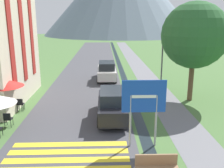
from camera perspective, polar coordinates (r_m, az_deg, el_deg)
ground_plane at (r=26.54m, az=0.00°, el=1.83°), size 160.00×160.00×0.00m
road at (r=36.39m, az=-4.48°, el=5.27°), size 6.40×60.00×0.01m
footpath at (r=36.62m, az=5.14°, el=5.31°), size 2.20×60.00×0.01m
drainage_channel at (r=36.41m, az=1.37°, el=5.31°), size 0.60×60.00×0.00m
crosswalk_marking at (r=11.63m, az=-10.12°, el=-15.85°), size 5.44×2.54×0.01m
road_sign at (r=11.48m, az=7.27°, el=-4.22°), size 2.03×0.11×3.23m
parked_car_near at (r=15.08m, az=-0.04°, el=-4.57°), size 1.73×4.55×1.82m
parked_car_far at (r=24.73m, az=-1.22°, el=3.04°), size 1.86×4.56×1.82m
cafe_chair_far_right at (r=17.48m, az=-20.48°, el=-4.18°), size 0.40×0.40×0.85m
cafe_chair_near_left at (r=15.14m, az=-22.71°, el=-7.26°), size 0.40×0.40×0.85m
cafe_chair_far_left at (r=17.44m, az=-20.24°, el=-4.20°), size 0.40×0.40×0.85m
cafe_umbrella_middle_red at (r=16.30m, az=-23.32°, el=0.25°), size 2.22×2.22×2.39m
person_standing_terrace at (r=16.06m, az=-24.06°, el=-4.50°), size 0.32×0.32×1.65m
streetlamp at (r=20.66m, az=11.43°, el=6.53°), size 0.28×0.28×5.17m
tree_by_path at (r=18.72m, az=18.35°, el=10.50°), size 4.67×4.67×7.11m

